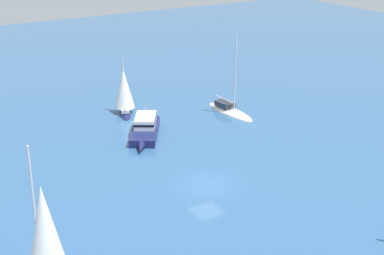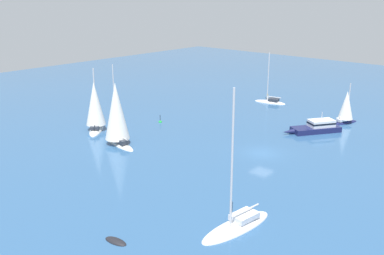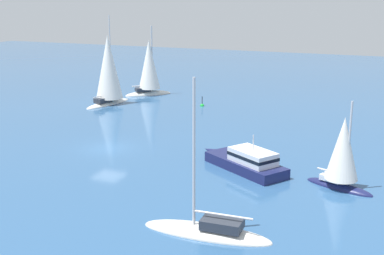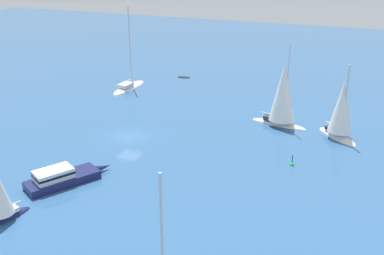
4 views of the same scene
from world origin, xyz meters
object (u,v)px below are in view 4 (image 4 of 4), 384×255
sailboat (283,95)px  channel_buoy (292,165)px  sloop_1 (129,87)px  sloop (341,112)px  tender (184,78)px  cabin_cruiser (61,177)px

sailboat → channel_buoy: size_ratio=7.73×
sloop_1 → sloop: bearing=-99.9°
sailboat → tender: bearing=152.0°
tender → sloop_1: 10.20m
channel_buoy → cabin_cruiser: bearing=-150.4°
cabin_cruiser → channel_buoy: 23.20m
cabin_cruiser → tender: 37.73m
sailboat → cabin_cruiser: bearing=-116.0°
tender → sloop: size_ratio=0.24×
cabin_cruiser → sailboat: bearing=-4.9°
cabin_cruiser → channel_buoy: size_ratio=5.83×
tender → channel_buoy: channel_buoy is taller
sailboat → cabin_cruiser: (-17.08, -22.20, -3.22)m
sloop → sloop_1: size_ratio=0.74×
sloop_1 → channel_buoy: bearing=-117.0°
channel_buoy → tender: bearing=129.8°
sailboat → channel_buoy: sailboat is taller
sailboat → sloop_1: size_ratio=0.85×
sailboat → sloop_1: bearing=175.4°
sailboat → sloop: size_ratio=1.15×
sailboat → tender: sailboat is taller
tender → channel_buoy: 34.13m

